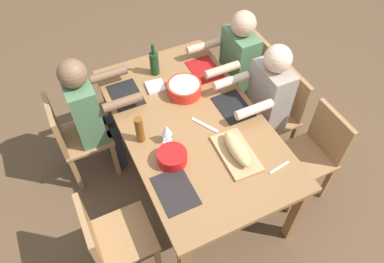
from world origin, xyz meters
The scene contains 24 objects.
ground_plane centered at (0.00, 0.00, 0.00)m, with size 8.00×8.00×0.00m, color brown.
dining_table centered at (0.00, 0.00, 0.66)m, with size 1.77×1.02×0.74m.
chair_near_right centered at (0.49, -0.83, 0.48)m, with size 0.40×0.40×0.85m.
chair_far_left centered at (-0.49, 0.83, 0.48)m, with size 0.40×0.40×0.85m.
diner_far_left centered at (-0.49, 0.65, 0.70)m, with size 0.41×0.53×1.20m.
chair_near_left centered at (-0.49, -0.83, 0.48)m, with size 0.40×0.40×0.85m.
diner_near_left centered at (-0.49, -0.65, 0.70)m, with size 0.41×0.53×1.20m.
chair_far_center centered at (0.00, 0.83, 0.48)m, with size 0.40×0.40×0.85m.
diner_far_center centered at (0.00, 0.65, 0.70)m, with size 0.41×0.53×1.20m.
chair_far_right centered at (0.49, 0.83, 0.48)m, with size 0.40×0.40×0.85m.
serving_bowl_salad centered at (0.26, -0.27, 0.79)m, with size 0.20×0.20×0.09m.
serving_bowl_pasta centered at (-0.30, 0.08, 0.80)m, with size 0.27×0.27×0.10m.
cutting_board centered at (0.40, 0.15, 0.75)m, with size 0.40×0.22×0.02m, color tan.
bread_loaf centered at (0.40, 0.15, 0.81)m, with size 0.32×0.11×0.09m, color tan.
wine_bottle centered at (-0.63, -0.04, 0.85)m, with size 0.08×0.08×0.29m.
beer_bottle centered at (-0.01, -0.40, 0.85)m, with size 0.06×0.06×0.22m, color brown.
wine_glass centered at (0.09, -0.24, 0.86)m, with size 0.08×0.08×0.17m.
placemat_near_right centered at (0.49, -0.35, 0.74)m, with size 0.32×0.23×0.01m, color black.
placemat_far_left centered at (-0.49, 0.35, 0.74)m, with size 0.32×0.23×0.01m, color maroon.
placemat_near_left centered at (-0.49, -0.35, 0.74)m, with size 0.32×0.23×0.01m, color black.
placemat_far_center centered at (0.00, 0.35, 0.74)m, with size 0.32×0.23×0.01m, color black.
fork_far_right centered at (0.63, 0.35, 0.74)m, with size 0.02×0.17×0.01m, color silver.
carving_knife centered at (0.07, 0.07, 0.74)m, with size 0.23×0.02×0.01m, color silver.
napkin_stack centered at (-0.46, -0.11, 0.75)m, with size 0.14×0.14×0.02m, color white.
Camera 1 is at (1.62, -0.78, 2.79)m, focal length 34.22 mm.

